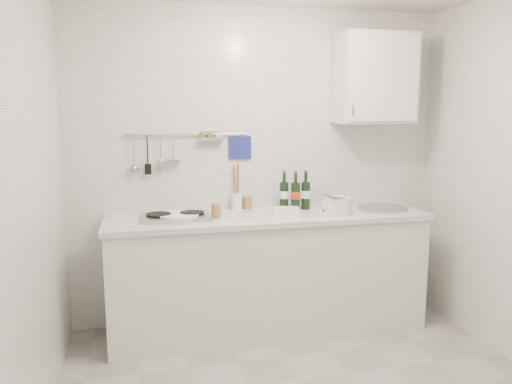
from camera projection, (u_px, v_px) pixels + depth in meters
The scene contains 15 objects.
back_wall at pixel (259, 167), 4.03m from camera, with size 3.00×0.02×2.50m, color silver.
wall_left at pixel (20, 207), 2.35m from camera, with size 0.02×2.80×2.50m, color silver.
counter at pixel (269, 275), 3.88m from camera, with size 2.44×0.64×0.96m.
wall_rail at pixel (185, 147), 3.84m from camera, with size 0.98×0.09×0.34m.
wall_cabinet at pixel (375, 79), 3.95m from camera, with size 0.60×0.38×0.70m.
plate_stack_hob at pixel (178, 217), 3.60m from camera, with size 0.31×0.31×0.04m.
plate_stack_sink at pixel (335, 206), 3.82m from camera, with size 0.29×0.27×0.13m.
wine_bottles at pixel (295, 190), 3.96m from camera, with size 0.24×0.12×0.31m.
butter_dish at pixel (286, 211), 3.77m from camera, with size 0.20×0.10×0.06m, color white.
strawberry_punnet at pixel (329, 211), 3.79m from camera, with size 0.11×0.11×0.05m, color #A31912.
utensil_crock at pixel (237, 199), 3.97m from camera, with size 0.09×0.09×0.37m.
jar_a at pixel (248, 202), 4.00m from camera, with size 0.07×0.07×0.11m.
jar_b at pixel (327, 200), 4.13m from camera, with size 0.07×0.07×0.09m.
jar_c at pixel (330, 202), 4.07m from camera, with size 0.06×0.06×0.08m.
jar_d at pixel (216, 211), 3.67m from camera, with size 0.07×0.07×0.11m.
Camera 1 is at (-0.95, -2.50, 1.70)m, focal length 35.00 mm.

